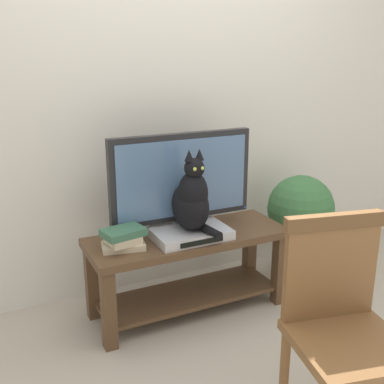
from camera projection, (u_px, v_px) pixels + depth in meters
ground_plane at (253, 363)px, 2.38m from camera, size 12.00×12.00×0.00m
back_wall at (162, 71)px, 2.96m from camera, size 7.00×0.12×2.80m
tv_stand at (188, 259)px, 2.79m from camera, size 1.18×0.44×0.49m
tv at (182, 181)px, 2.73m from camera, size 0.87×0.20×0.58m
media_box at (190, 233)px, 2.69m from camera, size 0.43×0.30×0.05m
cat at (192, 200)px, 2.62m from camera, size 0.19×0.36×0.47m
wooden_chair at (341, 316)px, 1.82m from camera, size 0.49×0.49×0.92m
book_stack at (123, 239)px, 2.52m from camera, size 0.25×0.19×0.12m
potted_plant at (300, 217)px, 3.21m from camera, size 0.45×0.45×0.72m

